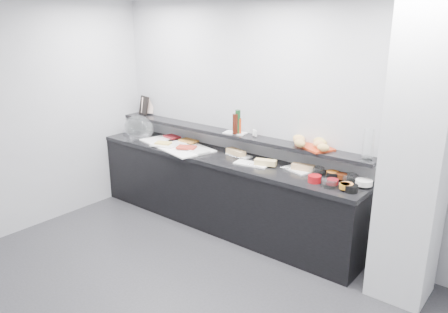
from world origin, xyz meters
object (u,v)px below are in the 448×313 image
Objects in this scene: carafe at (368,145)px; sandwich_plate_mid at (252,164)px; cloche_base at (135,133)px; bread_tray at (315,147)px; framed_print at (144,105)px; condiment_tray at (235,133)px.

sandwich_plate_mid is at bearing -169.82° from carafe.
cloche_base is at bearing 168.13° from sandwich_plate_mid.
bread_tray reaches higher than cloche_base.
carafe is (3.26, 0.15, 0.38)m from cloche_base.
sandwich_plate_mid is 1.04× the size of bread_tray.
condiment_tray is at bearing 12.47° from framed_print.
carafe is (0.57, -0.04, 0.14)m from bread_tray.
bread_tray is at bearing 28.26° from cloche_base.
carafe is at bearing 26.92° from cloche_base.
framed_print is 0.99× the size of condiment_tray.
framed_print is 2.74m from bread_tray.
sandwich_plate_mid is 0.73m from bread_tray.
framed_print reaches higher than bread_tray.
cloche_base is 1.05× the size of bread_tray.
cloche_base is at bearing -177.45° from carafe.
cloche_base is at bearing 175.51° from condiment_tray.
carafe is at bearing 0.32° from sandwich_plate_mid.
carafe is at bearing -10.30° from condiment_tray.
condiment_tray is at bearing 29.79° from cloche_base.
carafe is (1.62, -0.01, 0.14)m from condiment_tray.
carafe is at bearing 21.00° from bread_tray.
cloche_base is 1.49× the size of condiment_tray.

